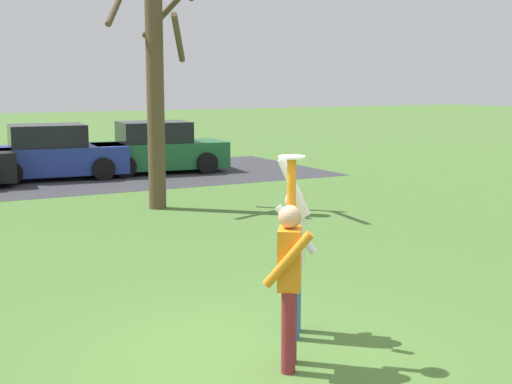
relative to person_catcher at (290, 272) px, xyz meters
The scene contains 7 objects.
ground_plane 1.07m from the person_catcher, 103.85° to the left, with size 120.00×120.00×0.00m, color #4C7533.
person_catcher is the anchor object (origin of this frame).
person_defender 0.93m from the person_catcher, 55.61° to the left, with size 0.63×0.66×2.04m.
frisbee_disc 1.13m from the person_catcher, 55.61° to the left, with size 0.27×0.27×0.02m, color white.
parked_car_blue 15.27m from the person_catcher, 86.04° to the left, with size 4.26×2.35×1.59m.
parked_car_green 15.77m from the person_catcher, 74.20° to the left, with size 4.26×2.35×1.59m.
bare_tree_tall 9.59m from the person_catcher, 77.35° to the left, with size 2.12×2.12×6.08m.
Camera 1 is at (-3.40, -6.22, 2.83)m, focal length 50.04 mm.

